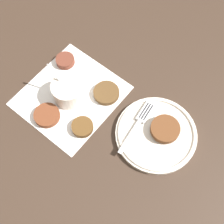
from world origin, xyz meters
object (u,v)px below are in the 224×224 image
(sauce_bowl, at_px, (68,91))
(serving_plate, at_px, (156,134))
(fork, at_px, (140,121))
(fritter_on_plate, at_px, (165,129))

(sauce_bowl, height_order, serving_plate, sauce_bowl)
(serving_plate, xyz_separation_m, fork, (0.00, 0.06, 0.01))
(fritter_on_plate, distance_m, fork, 0.07)
(sauce_bowl, distance_m, serving_plate, 0.28)
(serving_plate, bearing_deg, fork, 89.15)
(sauce_bowl, bearing_deg, serving_plate, -81.53)
(serving_plate, relative_size, fork, 1.27)
(fritter_on_plate, bearing_deg, serving_plate, 143.01)
(fritter_on_plate, bearing_deg, sauce_bowl, 101.71)
(serving_plate, xyz_separation_m, fritter_on_plate, (0.02, -0.01, 0.02))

